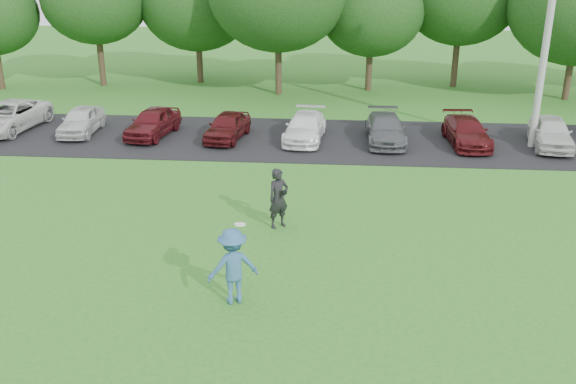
% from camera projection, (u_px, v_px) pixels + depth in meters
% --- Properties ---
extents(ground, '(100.00, 100.00, 0.00)m').
position_uv_depth(ground, '(276.00, 295.00, 15.53)').
color(ground, '#2D7020').
rests_on(ground, ground).
extents(parking_lot, '(32.00, 6.50, 0.03)m').
position_uv_depth(parking_lot, '(306.00, 139.00, 27.58)').
color(parking_lot, black).
rests_on(parking_lot, ground).
extents(utility_pole, '(0.28, 0.28, 9.97)m').
position_uv_depth(utility_pole, '(549.00, 24.00, 24.74)').
color(utility_pole, '#A7A8A3').
rests_on(utility_pole, ground).
extents(frisbee_player, '(1.39, 1.13, 2.03)m').
position_uv_depth(frisbee_player, '(233.00, 266.00, 14.91)').
color(frisbee_player, '#32618E').
rests_on(frisbee_player, ground).
extents(camera_bystander, '(0.79, 0.75, 1.83)m').
position_uv_depth(camera_bystander, '(278.00, 198.00, 18.88)').
color(camera_bystander, black).
rests_on(camera_bystander, ground).
extents(parked_cars, '(28.87, 4.82, 1.26)m').
position_uv_depth(parked_cars, '(291.00, 126.00, 27.33)').
color(parked_cars, silver).
rests_on(parked_cars, parking_lot).
extents(tree_row, '(42.39, 9.85, 8.64)m').
position_uv_depth(tree_row, '(345.00, 1.00, 34.72)').
color(tree_row, '#38281C').
rests_on(tree_row, ground).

